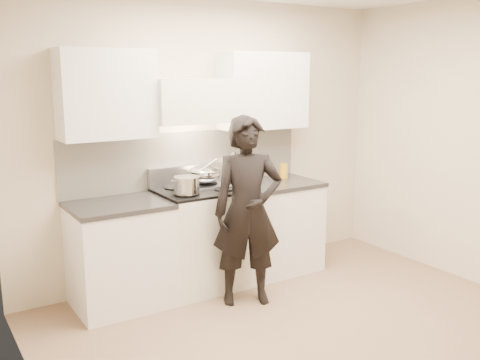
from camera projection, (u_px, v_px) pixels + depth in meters
name	position (u px, v px, depth m)	size (l,w,h in m)	color
ground_plane	(323.00, 339.00, 4.10)	(4.00, 4.00, 0.00)	#82664F
room_shell	(291.00, 127.00, 4.06)	(4.04, 3.54, 2.70)	beige
stove	(200.00, 238.00, 5.03)	(0.76, 0.65, 0.96)	silver
counter_right	(271.00, 226.00, 5.46)	(0.92, 0.67, 0.92)	white
counter_left	(120.00, 254.00, 4.62)	(0.82, 0.67, 0.92)	white
wok	(204.00, 174.00, 5.10)	(0.34, 0.41, 0.27)	#ADADAD
stock_pot	(186.00, 185.00, 4.69)	(0.32, 0.26, 0.15)	#ADADAD
utensil_crock	(234.00, 173.00, 5.38)	(0.11, 0.11, 0.30)	silver
spice_jar	(251.00, 175.00, 5.50)	(0.04, 0.04, 0.09)	gold
oil_glass	(284.00, 171.00, 5.58)	(0.09, 0.09, 0.15)	#BF8E19
person	(248.00, 211.00, 4.62)	(0.60, 0.40, 1.65)	black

